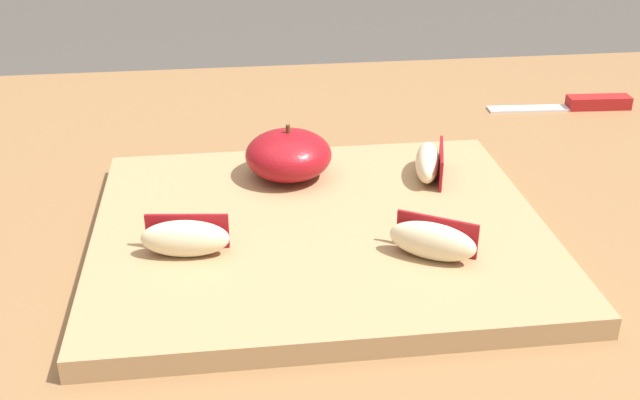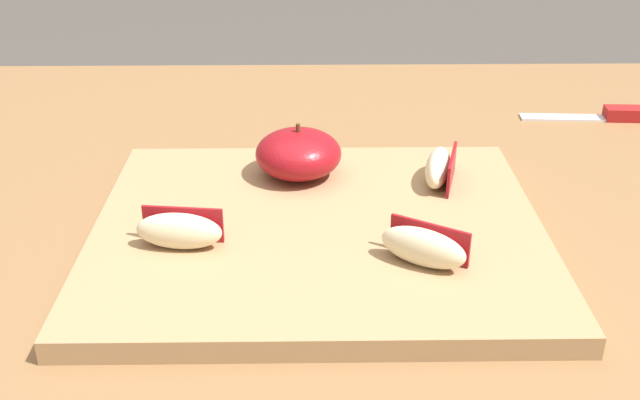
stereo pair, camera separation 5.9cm
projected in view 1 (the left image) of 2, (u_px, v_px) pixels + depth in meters
The scene contains 7 objects.
dining_table at pixel (314, 346), 0.64m from camera, with size 1.49×0.96×0.77m.
cutting_board at pixel (320, 232), 0.60m from camera, with size 0.34×0.30×0.02m.
apple_half_skin_up at pixel (288, 155), 0.67m from camera, with size 0.07×0.07×0.05m.
apple_wedge_front at pixel (185, 238), 0.55m from camera, with size 0.06×0.03×0.03m.
apple_wedge_middle at pixel (429, 162), 0.67m from camera, with size 0.04×0.07×0.03m.
apple_wedge_right at pixel (433, 240), 0.55m from camera, with size 0.06×0.05×0.03m.
paring_knife at pixel (587, 103), 0.87m from camera, with size 0.16×0.03×0.01m.
Camera 1 is at (-0.06, -0.51, 1.07)m, focal length 43.75 mm.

